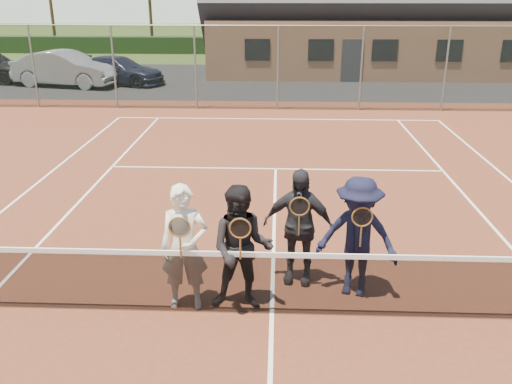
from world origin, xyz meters
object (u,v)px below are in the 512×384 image
(player_b, at_px, (242,249))
(player_a, at_px, (184,248))
(car_b, at_px, (66,69))
(car_c, at_px, (119,70))
(player_c, at_px, (298,226))
(player_d, at_px, (357,237))
(tennis_net, at_px, (272,281))

(player_b, bearing_deg, player_a, -179.91)
(car_b, xyz_separation_m, player_a, (8.47, -18.09, 0.13))
(car_c, distance_m, player_c, 19.61)
(car_c, bearing_deg, player_a, -145.57)
(player_a, bearing_deg, player_d, 10.31)
(player_a, distance_m, player_c, 1.75)
(tennis_net, height_order, player_c, player_c)
(tennis_net, distance_m, player_a, 1.28)
(player_b, bearing_deg, player_d, 15.08)
(car_c, bearing_deg, car_b, 122.66)
(tennis_net, xyz_separation_m, player_a, (-1.20, 0.18, 0.38))
(car_b, xyz_separation_m, tennis_net, (9.67, -18.27, -0.26))
(player_c, bearing_deg, player_a, -153.68)
(car_b, xyz_separation_m, player_b, (9.25, -18.09, 0.13))
(player_c, bearing_deg, car_c, 113.49)
(player_c, height_order, player_d, same)
(player_b, bearing_deg, tennis_net, -22.83)
(car_b, bearing_deg, player_a, -142.75)
(car_b, relative_size, player_c, 2.68)
(car_b, bearing_deg, player_b, -140.75)
(car_b, distance_m, player_b, 20.32)
(car_c, xyz_separation_m, tennis_net, (7.45, -18.93, -0.10))
(player_c, xyz_separation_m, player_d, (0.83, -0.34, -0.00))
(player_d, bearing_deg, car_c, 115.26)
(car_c, relative_size, player_d, 2.44)
(car_c, distance_m, player_a, 19.77)
(tennis_net, bearing_deg, player_a, 171.72)
(car_c, distance_m, tennis_net, 20.34)
(car_c, relative_size, player_b, 2.44)
(player_a, relative_size, player_c, 1.00)
(car_b, relative_size, player_a, 2.68)
(tennis_net, height_order, player_b, player_b)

